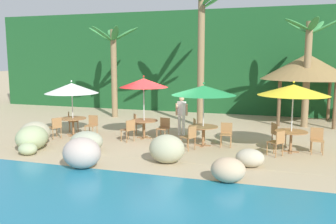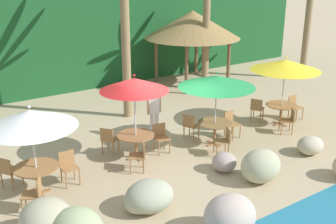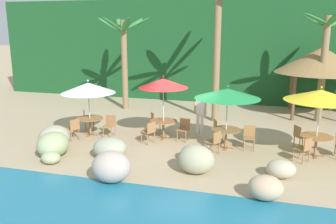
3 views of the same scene
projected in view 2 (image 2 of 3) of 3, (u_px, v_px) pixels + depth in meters
name	position (u px, v px, depth m)	size (l,w,h in m)	color
ground_plane	(167.00, 154.00, 12.61)	(120.00, 120.00, 0.00)	tan
terrace_deck	(167.00, 154.00, 12.61)	(18.00, 5.20, 0.01)	tan
foliage_backdrop	(54.00, 22.00, 18.62)	(28.00, 2.40, 6.00)	#194C23
rock_seawall	(234.00, 177.00, 10.48)	(17.38, 3.14, 0.92)	#B9A69A
umbrella_white	(30.00, 119.00, 9.80)	(2.21, 2.21, 2.33)	silver
dining_table_white	(37.00, 171.00, 10.26)	(1.10, 1.10, 0.74)	olive
chair_white_seaward	(68.00, 165.00, 10.81)	(0.42, 0.43, 0.87)	#9E7042
chair_white_inland	(8.00, 170.00, 10.55)	(0.58, 0.58, 0.87)	#9E7042
chair_white_left	(35.00, 192.00, 9.51)	(0.57, 0.57, 0.87)	#9E7042
umbrella_red	(134.00, 85.00, 11.65)	(1.96, 1.96, 2.56)	silver
dining_table_red	(136.00, 139.00, 12.20)	(1.10, 1.10, 0.74)	olive
chair_red_seaward	(161.00, 136.00, 12.67)	(0.47, 0.48, 0.87)	#9E7042
chair_red_inland	(109.00, 139.00, 12.44)	(0.59, 0.59, 0.87)	#9E7042
chair_red_left	(140.00, 154.00, 11.44)	(0.58, 0.57, 0.87)	#9E7042
umbrella_green	(217.00, 81.00, 12.66)	(2.38, 2.38, 2.37)	silver
dining_table_green	(215.00, 126.00, 13.14)	(1.10, 1.10, 0.74)	olive
chair_green_seaward	(231.00, 122.00, 13.75)	(0.46, 0.46, 0.87)	#9E7042
chair_green_inland	(190.00, 125.00, 13.55)	(0.55, 0.55, 0.87)	#9E7042
chair_green_left	(224.00, 139.00, 12.39)	(0.57, 0.57, 0.87)	#9E7042
umbrella_yellow	(285.00, 65.00, 14.30)	(2.41, 2.41, 2.48)	silver
dining_table_yellow	(281.00, 108.00, 14.81)	(1.10, 1.10, 0.74)	olive
chair_yellow_seaward	(294.00, 106.00, 15.39)	(0.43, 0.44, 0.87)	#9E7042
chair_yellow_inland	(257.00, 108.00, 15.14)	(0.58, 0.57, 0.87)	#9E7042
chair_yellow_left	(289.00, 119.00, 14.04)	(0.59, 0.59, 0.87)	#9E7042
palm_tree_third	(207.00, 16.00, 18.28)	(2.62, 2.72, 5.05)	olive
palm_tree_fourth	(308.00, 13.00, 20.09)	(3.27, 3.40, 4.81)	olive
palapa_hut	(192.00, 25.00, 19.29)	(4.46, 4.46, 3.45)	brown
waiter_in_white	(154.00, 109.00, 13.56)	(0.52, 0.35, 1.70)	white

